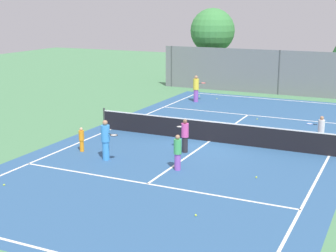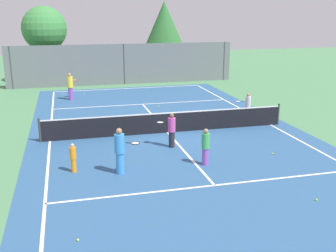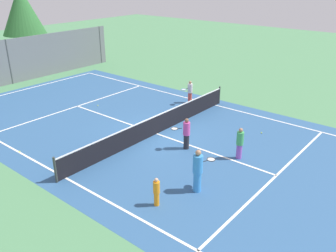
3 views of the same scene
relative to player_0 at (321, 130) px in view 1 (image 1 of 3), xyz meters
name	(u,v)px [view 1 (image 1 of 3)]	position (x,y,z in m)	size (l,w,h in m)	color
ground_plane	(210,141)	(-4.86, -1.50, -0.73)	(80.00, 80.00, 0.00)	#4C8456
court_surface	(210,141)	(-4.86, -1.50, -0.73)	(13.00, 25.00, 0.01)	#2D5684
tennis_net	(210,131)	(-4.86, -1.50, -0.22)	(11.90, 0.10, 1.10)	#333833
perimeter_fence	(279,73)	(-4.86, 12.50, 0.87)	(18.00, 0.12, 3.20)	slate
tree_0	(212,31)	(-10.84, 14.78, 3.59)	(3.53, 3.53, 6.10)	brown
player_0	(321,130)	(0.00, 0.00, 0.00)	(0.88, 0.42, 1.40)	#E54C3F
player_1	(185,135)	(-5.24, -3.63, 0.05)	(0.80, 0.77, 1.50)	#232328
player_2	(106,140)	(-7.78, -6.06, 0.16)	(0.94, 0.61, 1.71)	#388CD8
player_3	(82,139)	(-9.42, -5.48, -0.17)	(0.23, 0.23, 1.09)	orange
player_4	(178,152)	(-4.52, -5.99, 0.01)	(0.31, 0.31, 1.44)	purple
player_5	(196,88)	(-9.20, 7.42, 0.19)	(0.74, 0.91, 1.78)	purple
tennis_ball_0	(148,128)	(-8.66, -0.55, -0.69)	(0.07, 0.07, 0.07)	#CCE533
tennis_ball_1	(257,119)	(-4.05, 3.98, -0.69)	(0.07, 0.07, 0.07)	#CCE533
tennis_ball_2	(217,99)	(-8.26, 8.96, -0.69)	(0.07, 0.07, 0.07)	#CCE533
tennis_ball_3	(4,185)	(-9.47, -10.26, -0.69)	(0.07, 0.07, 0.07)	#CCE533
tennis_ball_4	(143,116)	(-10.34, 1.98, -0.69)	(0.07, 0.07, 0.07)	#CCE533
tennis_ball_5	(196,215)	(-2.21, -9.77, -0.69)	(0.07, 0.07, 0.07)	#CCE533
tennis_ball_6	(199,96)	(-9.73, 9.34, -0.69)	(0.07, 0.07, 0.07)	#CCE533
tennis_ball_7	(264,140)	(-2.53, -0.25, -0.69)	(0.07, 0.07, 0.07)	#CCE533
tennis_ball_8	(288,143)	(-1.37, -0.38, -0.69)	(0.07, 0.07, 0.07)	#CCE533
tennis_ball_9	(256,177)	(-1.45, -5.58, -0.69)	(0.07, 0.07, 0.07)	#CCE533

